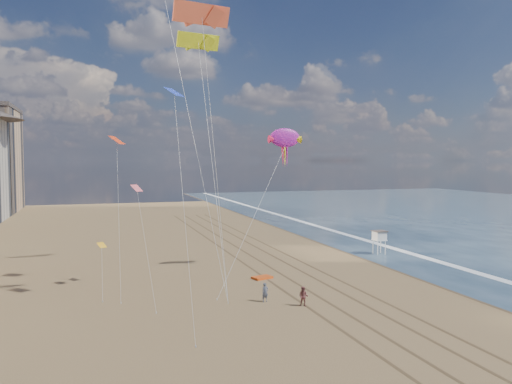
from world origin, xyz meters
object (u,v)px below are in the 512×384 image
Objects in this scene: grounded_kite at (262,277)px; kite_flyer_a at (265,292)px; show_kite at (285,138)px; lifeguard_stand at (379,236)px; kite_flyer_b at (303,296)px.

kite_flyer_a is at bearing -124.02° from grounded_kite.
grounded_kite is 0.10× the size of show_kite.
lifeguard_stand is 1.86× the size of kite_flyer_a.
lifeguard_stand reaches higher than kite_flyer_a.
kite_flyer_b is at bearing -104.90° from show_kite.
grounded_kite is 11.17m from kite_flyer_b.
grounded_kite is 16.59m from show_kite.
grounded_kite is at bearing -137.53° from show_kite.
kite_flyer_a is 3.71m from kite_flyer_b.
show_kite is 21.41m from kite_flyer_b.
kite_flyer_b is at bearing -106.26° from grounded_kite.
lifeguard_stand is 21.53m from show_kite.
lifeguard_stand is at bearing 17.28° from show_kite.
kite_flyer_b is (2.81, -2.43, 0.01)m from kite_flyer_a.
grounded_kite is (-20.35, -8.82, -2.42)m from lifeguard_stand.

